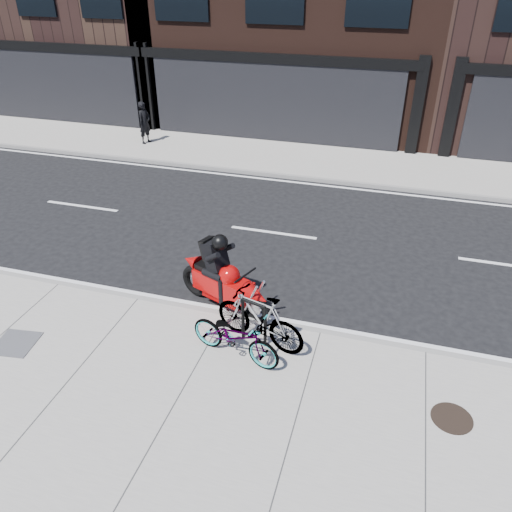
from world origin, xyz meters
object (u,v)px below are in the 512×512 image
(utility_grate, at_px, (16,343))
(bicycle_rear, at_px, (259,318))
(manhole_cover, at_px, (452,418))
(bike_rack, at_px, (254,318))
(bicycle_front, at_px, (235,336))
(pedestrian, at_px, (145,123))
(motorcycle, at_px, (227,282))

(utility_grate, bearing_deg, bicycle_rear, 16.96)
(bicycle_rear, relative_size, manhole_cover, 2.86)
(utility_grate, bearing_deg, bike_rack, 17.35)
(bicycle_front, height_order, pedestrian, pedestrian)
(bicycle_front, distance_m, pedestrian, 13.04)
(bike_rack, relative_size, bicycle_front, 0.51)
(bike_rack, distance_m, pedestrian, 12.74)
(bicycle_front, bearing_deg, manhole_cover, -82.48)
(bicycle_rear, distance_m, utility_grate, 4.71)
(pedestrian, bearing_deg, utility_grate, -150.79)
(bike_rack, relative_size, pedestrian, 0.58)
(manhole_cover, height_order, utility_grate, same)
(bicycle_front, bearing_deg, bike_rack, -8.36)
(motorcycle, bearing_deg, bicycle_rear, -23.61)
(bike_rack, xyz_separation_m, utility_grate, (-4.37, -1.36, -0.54))
(pedestrian, bearing_deg, bicycle_front, -131.79)
(bicycle_rear, bearing_deg, manhole_cover, 91.27)
(bike_rack, bearing_deg, manhole_cover, -14.31)
(bicycle_front, height_order, bicycle_rear, bicycle_rear)
(manhole_cover, bearing_deg, motorcycle, 157.14)
(bicycle_rear, bearing_deg, utility_grate, -57.04)
(pedestrian, distance_m, manhole_cover, 15.80)
(bike_rack, bearing_deg, bicycle_rear, 0.00)
(bike_rack, bearing_deg, bicycle_front, -112.12)
(bike_rack, height_order, bicycle_front, bicycle_front)
(bike_rack, distance_m, bicycle_front, 0.54)
(bicycle_rear, relative_size, pedestrian, 1.17)
(motorcycle, xyz_separation_m, utility_grate, (-3.50, -2.32, -0.58))
(pedestrian, bearing_deg, bicycle_rear, -129.39)
(bicycle_front, xyz_separation_m, motorcycle, (-0.66, 1.46, 0.12))
(bicycle_rear, bearing_deg, bike_rack, -74.00)
(bike_rack, distance_m, motorcycle, 1.29)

